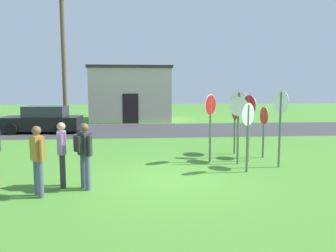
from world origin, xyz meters
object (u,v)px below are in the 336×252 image
(stop_sign_center_cluster, at_px, (249,116))
(person_in_blue, at_px, (62,151))
(utility_pole, at_px, (63,51))
(stop_sign_rear_right, at_px, (235,115))
(stop_sign_far_back, at_px, (238,119))
(stop_sign_rear_left, at_px, (281,115))
(stop_sign_leaning_right, at_px, (239,113))
(person_holding_notes, at_px, (84,151))
(stop_sign_leaning_left, at_px, (264,123))
(stop_sign_low_front, at_px, (248,126))
(parked_car_on_street, at_px, (43,120))
(stop_sign_tallest, at_px, (210,116))
(person_in_dark_shirt, at_px, (38,157))

(stop_sign_center_cluster, height_order, person_in_blue, stop_sign_center_cluster)
(utility_pole, relative_size, stop_sign_rear_right, 4.09)
(stop_sign_far_back, bearing_deg, stop_sign_rear_right, 77.37)
(stop_sign_rear_right, distance_m, stop_sign_rear_left, 2.37)
(stop_sign_leaning_right, relative_size, person_holding_notes, 1.44)
(stop_sign_leaning_left, xyz_separation_m, person_holding_notes, (-5.89, -3.25, -0.29))
(stop_sign_far_back, xyz_separation_m, stop_sign_low_front, (-0.04, -1.11, -0.08))
(parked_car_on_street, xyz_separation_m, stop_sign_tallest, (7.87, -8.13, 0.90))
(parked_car_on_street, xyz_separation_m, stop_sign_rear_right, (9.11, -6.82, 0.81))
(stop_sign_rear_left, bearing_deg, person_in_blue, -166.52)
(parked_car_on_street, height_order, person_in_blue, person_in_blue)
(utility_pole, distance_m, stop_sign_rear_right, 11.35)
(stop_sign_rear_left, height_order, person_holding_notes, stop_sign_rear_left)
(stop_sign_rear_right, bearing_deg, utility_pole, 136.93)
(stop_sign_tallest, bearing_deg, stop_sign_rear_left, -23.61)
(stop_sign_rear_left, distance_m, stop_sign_tallest, 2.26)
(utility_pole, distance_m, stop_sign_center_cluster, 12.27)
(stop_sign_tallest, xyz_separation_m, stop_sign_far_back, (0.87, -0.32, -0.08))
(stop_sign_low_front, bearing_deg, stop_sign_leaning_right, 80.58)
(parked_car_on_street, distance_m, person_holding_notes, 11.59)
(stop_sign_leaning_left, relative_size, person_holding_notes, 1.12)
(stop_sign_far_back, bearing_deg, stop_sign_leaning_left, 34.87)
(person_in_dark_shirt, bearing_deg, stop_sign_low_front, 17.50)
(parked_car_on_street, relative_size, stop_sign_rear_left, 1.76)
(utility_pole, xyz_separation_m, person_in_blue, (2.32, -11.22, -3.69))
(utility_pole, relative_size, stop_sign_low_front, 4.21)
(stop_sign_far_back, height_order, person_holding_notes, stop_sign_far_back)
(stop_sign_leaning_left, height_order, stop_sign_leaning_right, stop_sign_leaning_right)
(stop_sign_leaning_left, bearing_deg, stop_sign_leaning_right, 172.16)
(stop_sign_tallest, bearing_deg, parked_car_on_street, 134.08)
(utility_pole, relative_size, stop_sign_tallest, 3.81)
(stop_sign_far_back, bearing_deg, stop_sign_leaning_right, 72.58)
(stop_sign_far_back, distance_m, stop_sign_low_front, 1.11)
(person_in_dark_shirt, bearing_deg, stop_sign_rear_right, 36.75)
(stop_sign_center_cluster, bearing_deg, stop_sign_leaning_left, 33.37)
(parked_car_on_street, xyz_separation_m, stop_sign_leaning_right, (9.05, -7.48, 0.94))
(parked_car_on_street, bearing_deg, stop_sign_rear_right, -36.82)
(parked_car_on_street, bearing_deg, stop_sign_center_cluster, -41.19)
(stop_sign_low_front, bearing_deg, stop_sign_center_cluster, 70.36)
(stop_sign_leaning_left, bearing_deg, stop_sign_rear_left, -90.60)
(stop_sign_rear_right, bearing_deg, person_holding_notes, -141.34)
(utility_pole, distance_m, parked_car_on_street, 4.16)
(utility_pole, xyz_separation_m, parked_car_on_street, (-1.14, -0.63, -3.95))
(parked_car_on_street, distance_m, stop_sign_rear_left, 13.47)
(stop_sign_rear_left, xyz_separation_m, stop_sign_tallest, (-2.07, 0.91, -0.10))
(stop_sign_rear_right, height_order, stop_sign_rear_left, stop_sign_rear_left)
(stop_sign_rear_left, relative_size, stop_sign_leaning_right, 1.02)
(stop_sign_leaning_left, xyz_separation_m, stop_sign_tallest, (-2.09, -0.53, 0.32))
(utility_pole, relative_size, stop_sign_center_cluster, 3.84)
(stop_sign_rear_right, bearing_deg, stop_sign_far_back, -102.63)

